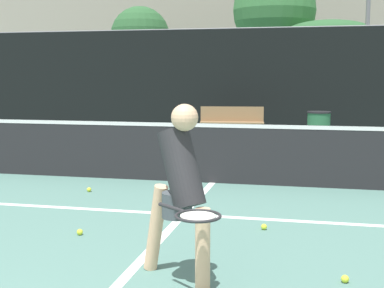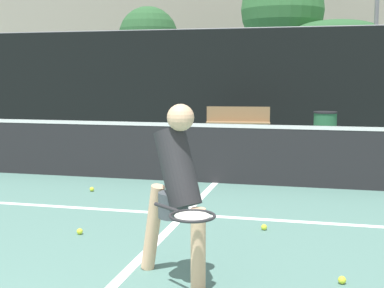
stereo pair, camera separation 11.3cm
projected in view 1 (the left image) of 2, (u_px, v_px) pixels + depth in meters
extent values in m
cube|color=white|center=(183.00, 214.00, 6.58)|extent=(8.25, 0.10, 0.01)
cube|color=white|center=(161.00, 238.00, 5.63)|extent=(0.10, 5.98, 0.01)
cube|color=#232326|center=(213.00, 153.00, 8.46)|extent=(11.00, 0.02, 0.95)
cube|color=white|center=(213.00, 125.00, 8.41)|extent=(11.00, 0.03, 0.06)
cube|color=black|center=(258.00, 82.00, 15.40)|extent=(24.00, 0.06, 3.02)
cylinder|color=slate|center=(259.00, 28.00, 15.21)|extent=(24.00, 0.04, 0.04)
cylinder|color=#DBAD84|center=(203.00, 251.00, 4.16)|extent=(0.12, 0.12, 0.69)
cylinder|color=#DBAD84|center=(156.00, 228.00, 4.63)|extent=(0.30, 0.27, 0.79)
cylinder|color=#3F474C|center=(177.00, 205.00, 4.36)|extent=(0.25, 0.25, 0.21)
cylinder|color=#262628|center=(182.00, 168.00, 4.28)|extent=(0.45, 0.40, 0.72)
sphere|color=#DBAD84|center=(185.00, 118.00, 4.20)|extent=(0.22, 0.22, 0.22)
cylinder|color=#262628|center=(172.00, 208.00, 4.07)|extent=(0.26, 0.21, 0.03)
torus|color=#262628|center=(198.00, 216.00, 3.84)|extent=(0.48, 0.48, 0.02)
cylinder|color=beige|center=(198.00, 216.00, 3.84)|extent=(0.36, 0.36, 0.01)
sphere|color=#D1E033|center=(345.00, 279.00, 4.42)|extent=(0.07, 0.07, 0.07)
sphere|color=#D1E033|center=(171.00, 184.00, 8.30)|extent=(0.07, 0.07, 0.07)
sphere|color=#D1E033|center=(264.00, 227.00, 5.94)|extent=(0.07, 0.07, 0.07)
sphere|color=#D1E033|center=(80.00, 232.00, 5.74)|extent=(0.07, 0.07, 0.07)
sphere|color=#D1E033|center=(89.00, 190.00, 7.86)|extent=(0.07, 0.07, 0.07)
cube|color=olive|center=(232.00, 123.00, 14.32)|extent=(1.74, 0.59, 0.04)
cube|color=olive|center=(232.00, 114.00, 14.47)|extent=(1.69, 0.27, 0.42)
cube|color=#333338|center=(206.00, 131.00, 14.40)|extent=(0.06, 0.32, 0.44)
cube|color=#333338|center=(257.00, 131.00, 14.29)|extent=(0.06, 0.32, 0.44)
cylinder|color=#28603D|center=(319.00, 128.00, 13.59)|extent=(0.57, 0.57, 0.75)
cylinder|color=black|center=(319.00, 112.00, 13.54)|extent=(0.60, 0.60, 0.04)
cube|color=black|center=(175.00, 111.00, 19.03)|extent=(1.81, 4.49, 0.87)
cube|color=#1E2328|center=(173.00, 91.00, 18.72)|extent=(1.52, 2.69, 0.58)
cylinder|color=black|center=(205.00, 112.00, 20.26)|extent=(0.18, 0.60, 0.60)
cylinder|color=black|center=(188.00, 118.00, 17.48)|extent=(0.18, 0.60, 0.60)
cylinder|color=slate|center=(368.00, 17.00, 20.02)|extent=(0.16, 0.16, 7.77)
cylinder|color=brown|center=(273.00, 77.00, 23.17)|extent=(0.28, 0.28, 3.21)
sphere|color=#38753D|center=(274.00, 10.00, 22.80)|extent=(3.53, 3.53, 3.53)
cylinder|color=brown|center=(327.00, 79.00, 21.42)|extent=(0.28, 0.28, 3.07)
ellipsoid|color=#28562D|center=(329.00, 32.00, 21.18)|extent=(3.38, 3.38, 0.90)
cylinder|color=brown|center=(141.00, 84.00, 25.71)|extent=(0.28, 0.28, 2.56)
sphere|color=#28562D|center=(140.00, 36.00, 25.42)|extent=(2.81, 2.81, 2.81)
cube|color=gray|center=(284.00, 50.00, 28.98)|extent=(36.00, 2.40, 6.11)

